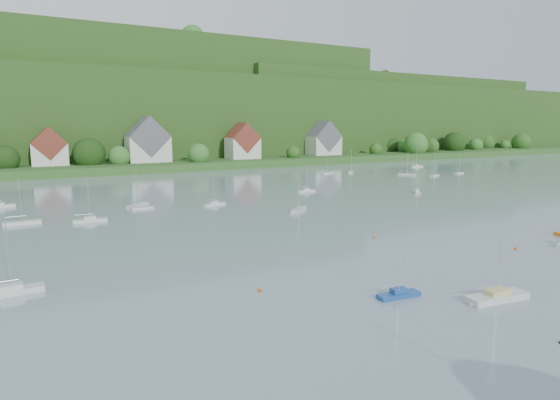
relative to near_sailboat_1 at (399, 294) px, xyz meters
name	(u,v)px	position (x,y,z in m)	size (l,w,h in m)	color
far_shore_strip	(130,164)	(5.84, 163.80, 1.11)	(600.00, 60.00, 3.00)	#254C1C
forested_ridge	(102,115)	(6.23, 232.37, 22.50)	(620.00, 181.22, 69.89)	#1C3E13
village_building_1	(49,149)	(-24.16, 152.80, 8.36)	(12.00, 9.36, 14.00)	beige
village_building_2	(148,143)	(10.84, 151.80, 9.88)	(16.00, 11.44, 18.00)	beige
village_building_3	(243,144)	(50.84, 149.80, 9.04)	(13.00, 10.40, 15.50)	beige
village_building_4	(324,141)	(95.84, 153.80, 9.20)	(15.00, 10.40, 16.50)	beige
near_sailboat_1	(399,294)	(0.00, 0.00, 0.00)	(4.81, 1.78, 6.34)	navy
near_sailboat_2	(497,296)	(8.02, -5.50, 0.08)	(7.02, 2.80, 9.22)	silver
near_sailboat_6	(11,290)	(-34.77, 20.23, 0.05)	(6.26, 2.18, 8.29)	silver
mooring_buoy_1	(472,306)	(4.64, -5.26, -0.39)	(0.47, 0.47, 0.47)	silver
mooring_buoy_2	(516,249)	(27.60, 5.72, -0.39)	(0.47, 0.47, 0.47)	#DD4D04
mooring_buoy_3	(374,238)	(14.54, 20.88, -0.39)	(0.38, 0.38, 0.38)	#DD4D04
mooring_buoy_5	(260,291)	(-11.67, 8.44, -0.39)	(0.46, 0.46, 0.46)	#DD4D04
far_sailboat_cluster	(219,191)	(11.81, 79.36, -0.01)	(197.36, 75.81, 8.71)	silver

